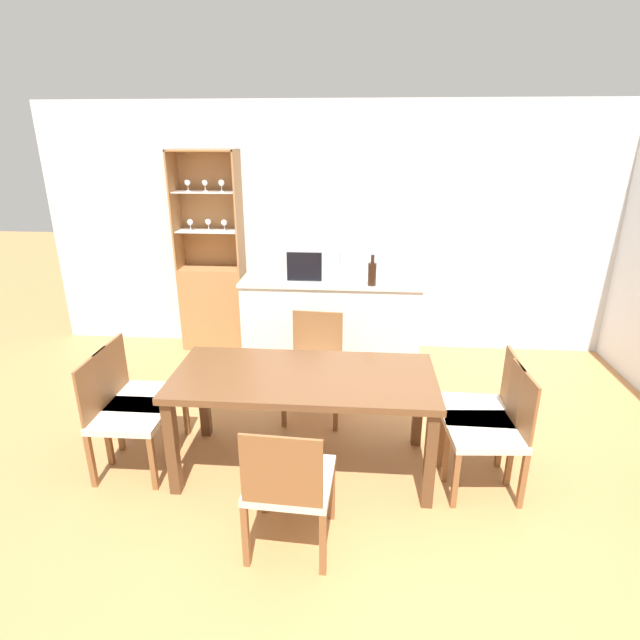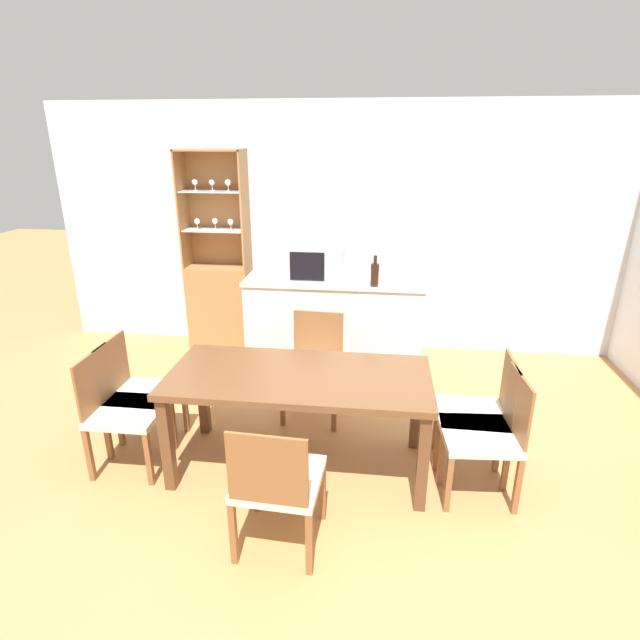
{
  "view_description": "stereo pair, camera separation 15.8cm",
  "coord_description": "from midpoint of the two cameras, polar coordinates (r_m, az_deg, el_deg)",
  "views": [
    {
      "loc": [
        -0.05,
        -2.61,
        2.21
      ],
      "look_at": [
        -0.35,
        1.13,
        0.82
      ],
      "focal_mm": 28.0,
      "sensor_mm": 36.0,
      "label": 1
    },
    {
      "loc": [
        0.1,
        -2.59,
        2.21
      ],
      "look_at": [
        -0.35,
        1.13,
        0.82
      ],
      "focal_mm": 28.0,
      "sensor_mm": 36.0,
      "label": 2
    }
  ],
  "objects": [
    {
      "name": "ground_plane",
      "position": [
        3.41,
        3.28,
        -20.1
      ],
      "size": [
        18.0,
        18.0,
        0.0
      ],
      "primitive_type": "plane",
      "color": "#B27A47"
    },
    {
      "name": "dining_table",
      "position": [
        3.37,
        -3.21,
        -7.53
      ],
      "size": [
        1.75,
        0.8,
        0.72
      ],
      "color": "brown",
      "rests_on": "ground_plane"
    },
    {
      "name": "dining_chair_side_left_near",
      "position": [
        3.72,
        -22.64,
        -9.88
      ],
      "size": [
        0.46,
        0.46,
        0.84
      ],
      "rotation": [
        0.0,
        0.0,
        -1.56
      ],
      "color": "beige",
      "rests_on": "ground_plane"
    },
    {
      "name": "dining_chair_head_near",
      "position": [
        2.86,
        -5.25,
        -18.09
      ],
      "size": [
        0.48,
        0.48,
        0.84
      ],
      "rotation": [
        0.0,
        0.0,
        -0.05
      ],
      "color": "beige",
      "rests_on": "ground_plane"
    },
    {
      "name": "dining_chair_head_far",
      "position": [
        4.12,
        -1.74,
        -5.19
      ],
      "size": [
        0.49,
        0.49,
        0.84
      ],
      "rotation": [
        0.0,
        0.0,
        3.07
      ],
      "color": "beige",
      "rests_on": "ground_plane"
    },
    {
      "name": "wine_bottle",
      "position": [
        4.43,
        4.96,
        5.31
      ],
      "size": [
        0.07,
        0.07,
        0.28
      ],
      "color": "black",
      "rests_on": "kitchen_counter"
    },
    {
      "name": "display_cabinet",
      "position": [
        5.54,
        -12.87,
        3.15
      ],
      "size": [
        0.68,
        0.32,
        2.09
      ],
      "color": "#A37042",
      "rests_on": "ground_plane"
    },
    {
      "name": "dining_chair_side_right_far",
      "position": [
        3.63,
        16.85,
        -9.87
      ],
      "size": [
        0.46,
        0.46,
        0.84
      ],
      "rotation": [
        0.0,
        0.0,
        1.55
      ],
      "color": "beige",
      "rests_on": "ground_plane"
    },
    {
      "name": "dining_chair_side_left_far",
      "position": [
        3.91,
        -21.1,
        -8.17
      ],
      "size": [
        0.46,
        0.46,
        0.84
      ],
      "rotation": [
        0.0,
        0.0,
        -1.57
      ],
      "color": "beige",
      "rests_on": "ground_plane"
    },
    {
      "name": "wall_back",
      "position": [
        5.31,
        4.3,
        10.12
      ],
      "size": [
        6.8,
        0.06,
        2.55
      ],
      "color": "silver",
      "rests_on": "ground_plane"
    },
    {
      "name": "microwave",
      "position": [
        4.65,
        -1.71,
        6.63
      ],
      "size": [
        0.49,
        0.37,
        0.3
      ],
      "color": "#B7BABF",
      "rests_on": "kitchen_counter"
    },
    {
      "name": "kitchen_counter",
      "position": [
        4.84,
        0.35,
        -0.63
      ],
      "size": [
        1.67,
        0.62,
        0.96
      ],
      "color": "silver",
      "rests_on": "ground_plane"
    },
    {
      "name": "dining_chair_side_right_near",
      "position": [
        3.44,
        17.63,
        -11.83
      ],
      "size": [
        0.49,
        0.49,
        0.84
      ],
      "rotation": [
        0.0,
        0.0,
        1.64
      ],
      "color": "beige",
      "rests_on": "ground_plane"
    }
  ]
}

